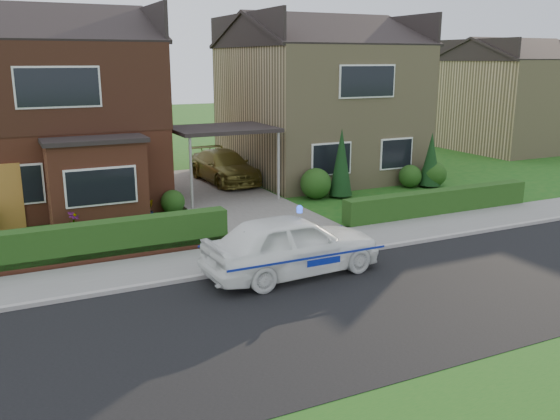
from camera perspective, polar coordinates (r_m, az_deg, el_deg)
ground at (r=13.80m, az=11.00°, el=-8.32°), size 120.00×120.00×0.00m
road at (r=13.80m, az=11.00°, el=-8.32°), size 60.00×6.00×0.02m
kerb at (r=16.15m, az=4.54°, el=-4.48°), size 60.00×0.16×0.12m
sidewalk at (r=17.02m, az=2.75°, el=-3.49°), size 60.00×2.00×0.10m
driveway at (r=23.09m, az=-5.46°, el=1.26°), size 3.80×12.00×0.12m
house_left at (r=24.14m, az=-21.38°, el=9.93°), size 7.50×9.53×7.25m
house_right at (r=27.72m, az=3.61°, el=11.00°), size 7.50×8.06×7.25m
carport_link at (r=22.61m, az=-5.58°, el=7.66°), size 3.80×3.00×2.77m
dwarf_wall at (r=16.34m, az=-17.60°, el=-4.46°), size 7.70×0.25×0.36m
hedge_left at (r=16.54m, az=-17.63°, el=-4.90°), size 7.50×0.55×0.90m
hedge_right at (r=21.25m, az=14.97°, el=-0.49°), size 7.50×0.55×0.80m
shrub_left_mid at (r=20.30m, az=-14.42°, el=0.78°), size 1.32×1.32×1.32m
shrub_left_near at (r=21.00m, az=-10.28°, el=0.78°), size 0.84×0.84×0.84m
shrub_right_near at (r=22.87m, az=3.46°, el=2.55°), size 1.20×1.20×1.20m
shrub_right_mid at (r=25.51m, az=12.41°, el=3.20°), size 0.96×0.96×0.96m
shrub_right_far at (r=25.89m, az=14.58°, el=3.37°), size 1.08×1.08×1.08m
conifer_a at (r=23.07m, az=5.91°, el=4.38°), size 0.90×0.90×2.60m
conifer_b at (r=25.67m, az=14.31°, el=4.56°), size 0.90×0.90×2.20m
neighbour_right at (r=38.23m, az=21.15°, el=9.39°), size 6.50×7.00×5.20m
police_car at (r=14.74m, az=1.15°, el=-3.37°), size 4.17×4.64×1.71m
driveway_car at (r=25.61m, az=-5.40°, el=4.20°), size 2.07×4.64×1.32m
potted_plant_a at (r=17.67m, az=-25.17°, el=-3.12°), size 0.40×0.27×0.74m
potted_plant_b at (r=20.21m, az=-12.50°, el=-0.08°), size 0.48×0.46×0.69m
potted_plant_c at (r=19.03m, az=-19.22°, el=-1.34°), size 0.57×0.57×0.75m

